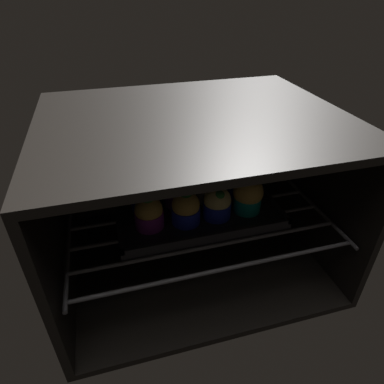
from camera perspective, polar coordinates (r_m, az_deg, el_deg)
The scene contains 15 objects.
oven_cavity at distance 76.47cm, azimuth -0.55°, elevation 0.89°, with size 59.00×47.00×37.00cm.
oven_rack at distance 75.02cm, azimuth 0.31°, elevation -2.98°, with size 54.80×42.00×0.80cm.
baking_tray at distance 75.57cm, azimuth 0.00°, elevation -1.66°, with size 34.71×27.79×2.20cm.
muffin_row0_col0 at distance 66.38cm, azimuth -7.43°, elevation -3.55°, with size 5.88×5.88×7.58cm.
muffin_row0_col1 at distance 66.86cm, azimuth -1.07°, elevation -2.82°, with size 5.88×5.88×7.48cm.
muffin_row0_col2 at distance 68.67cm, azimuth 4.35°, elevation -1.94°, with size 5.88×5.88×6.96cm.
muffin_row0_col3 at distance 70.99cm, azimuth 9.57°, elevation -0.52°, with size 6.41×6.41×8.32cm.
muffin_row1_col0 at distance 71.55cm, azimuth -8.32°, elevation -0.19°, with size 6.44×6.44×7.78cm.
muffin_row1_col1 at distance 72.41cm, azimuth -2.77°, elevation 0.51°, with size 6.29×6.29×7.69cm.
muffin_row1_col2 at distance 73.84cm, azimuth 2.34°, elevation 1.22°, with size 5.93×5.93×7.54cm.
muffin_row1_col3 at distance 76.25cm, azimuth 7.85°, elevation 2.09°, with size 6.45×6.45×7.61cm.
muffin_row2_col0 at distance 77.59cm, azimuth -8.83°, elevation 2.48°, with size 6.34×6.34×7.47cm.
muffin_row2_col1 at distance 78.17cm, azimuth -3.98°, elevation 2.98°, with size 5.88×5.88×7.52cm.
muffin_row2_col2 at distance 79.51cm, azimuth 1.29°, elevation 3.78°, with size 6.30×6.30×7.79cm.
muffin_row2_col3 at distance 81.91cm, azimuth 5.77°, elevation 4.33°, with size 6.12×6.12×7.28cm.
Camera 1 is at (-16.54, -36.06, 58.14)cm, focal length 31.01 mm.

